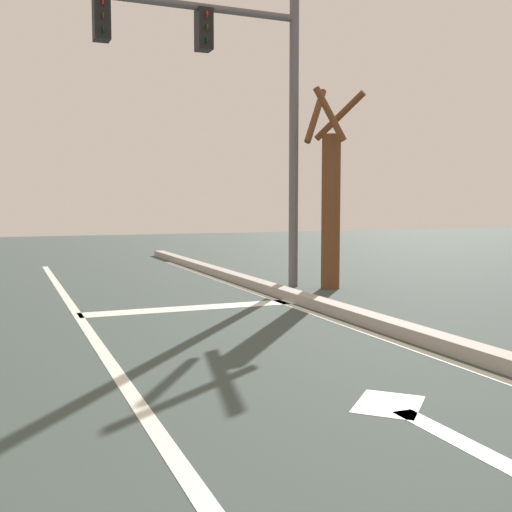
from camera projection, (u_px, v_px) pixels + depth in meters
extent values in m
cube|color=silver|center=(125.00, 385.00, 4.88)|extent=(0.12, 20.00, 0.01)
cube|color=silver|center=(423.00, 352.00, 5.96)|extent=(0.12, 20.00, 0.01)
cube|color=silver|center=(191.00, 308.00, 8.48)|extent=(3.02, 0.40, 0.01)
cube|color=silver|center=(472.00, 447.00, 3.63)|extent=(0.16, 1.40, 0.01)
cube|color=silver|center=(389.00, 404.00, 4.41)|extent=(0.71, 0.71, 0.01)
cube|color=#A49E96|center=(444.00, 343.00, 6.05)|extent=(0.24, 24.00, 0.14)
cylinder|color=#5E585E|center=(294.00, 143.00, 10.51)|extent=(0.16, 0.16, 4.92)
cylinder|color=#5E585E|center=(154.00, 1.00, 9.43)|extent=(4.78, 0.12, 0.12)
cube|color=black|center=(204.00, 30.00, 9.77)|extent=(0.24, 0.28, 0.64)
cylinder|color=red|center=(207.00, 14.00, 9.61)|extent=(0.02, 0.10, 0.10)
cylinder|color=#3C3106|center=(207.00, 28.00, 9.63)|extent=(0.02, 0.10, 0.10)
cylinder|color=black|center=(207.00, 41.00, 9.64)|extent=(0.02, 0.10, 0.10)
cube|color=black|center=(101.00, 19.00, 9.16)|extent=(0.24, 0.28, 0.64)
cylinder|color=red|center=(103.00, 2.00, 9.01)|extent=(0.02, 0.10, 0.10)
cylinder|color=#3C3106|center=(103.00, 16.00, 9.02)|extent=(0.02, 0.10, 0.10)
cylinder|color=black|center=(103.00, 30.00, 9.04)|extent=(0.02, 0.10, 0.10)
cylinder|color=brown|center=(331.00, 212.00, 10.34)|extent=(0.32, 0.32, 2.58)
cylinder|color=brown|center=(340.00, 116.00, 10.45)|extent=(0.62, 0.84, 0.79)
cylinder|color=brown|center=(315.00, 116.00, 10.36)|extent=(0.61, 0.49, 0.97)
cylinder|color=brown|center=(330.00, 114.00, 9.91)|extent=(0.51, 0.41, 0.90)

